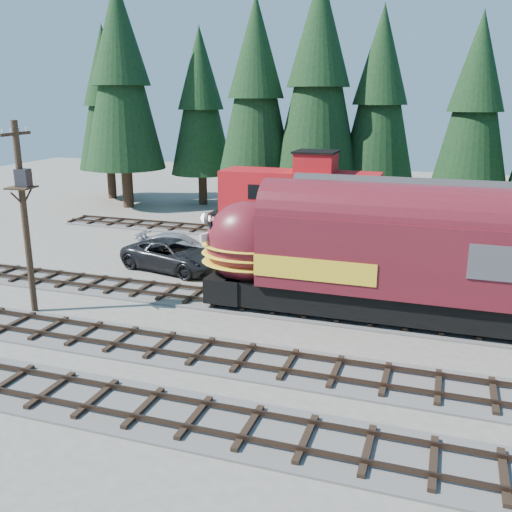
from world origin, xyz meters
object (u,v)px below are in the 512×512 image
(pickup_truck_b, at_px, (178,246))
(depot, at_px, (392,226))
(locomotive, at_px, (378,261))
(caboose, at_px, (300,199))
(pickup_truck_a, at_px, (174,255))
(utility_pole, at_px, (24,206))

(pickup_truck_b, bearing_deg, depot, -91.36)
(locomotive, height_order, pickup_truck_b, locomotive)
(depot, bearing_deg, pickup_truck_b, -179.22)
(caboose, height_order, pickup_truck_a, caboose)
(depot, distance_m, utility_pole, 18.86)
(depot, xyz_separation_m, locomotive, (0.04, -6.50, -0.21))
(pickup_truck_b, bearing_deg, caboose, -39.62)
(pickup_truck_a, relative_size, pickup_truck_b, 1.21)
(depot, bearing_deg, caboose, 133.58)
(locomotive, height_order, caboose, caboose)
(caboose, distance_m, pickup_truck_b, 9.90)
(depot, relative_size, utility_pole, 1.44)
(utility_pole, relative_size, pickup_truck_a, 1.39)
(pickup_truck_b, bearing_deg, pickup_truck_a, -161.54)
(depot, distance_m, caboose, 10.35)
(locomotive, distance_m, caboose, 15.73)
(locomotive, bearing_deg, pickup_truck_a, 161.76)
(depot, relative_size, pickup_truck_a, 2.00)
(depot, distance_m, locomotive, 6.50)
(locomotive, relative_size, pickup_truck_a, 2.74)
(pickup_truck_a, bearing_deg, locomotive, -95.91)
(pickup_truck_a, bearing_deg, pickup_truck_b, 32.93)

